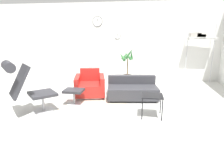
% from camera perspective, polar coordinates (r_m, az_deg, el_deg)
% --- Properties ---
extents(ground_plane, '(12.00, 12.00, 0.00)m').
position_cam_1_polar(ground_plane, '(4.66, -1.10, -7.04)').
color(ground_plane, silver).
extents(wall_back, '(12.00, 0.09, 2.80)m').
position_cam_1_polar(wall_back, '(7.61, 3.17, 12.03)').
color(wall_back, silver).
rests_on(wall_back, ground_plane).
extents(round_rug, '(1.81, 1.81, 0.01)m').
position_cam_1_polar(round_rug, '(4.49, -4.61, -7.89)').
color(round_rug, '#BCB29E').
rests_on(round_rug, ground_plane).
extents(lounge_chair, '(1.08, 1.06, 1.16)m').
position_cam_1_polar(lounge_chair, '(4.52, -23.60, 0.30)').
color(lounge_chair, '#BCBCC1').
rests_on(lounge_chair, ground_plane).
extents(ottoman, '(0.46, 0.39, 0.38)m').
position_cam_1_polar(ottoman, '(4.93, -10.84, -2.69)').
color(ottoman, '#BCBCC1').
rests_on(ottoman, ground_plane).
extents(armchair_red, '(0.97, 1.02, 0.73)m').
position_cam_1_polar(armchair_red, '(5.58, -6.31, -0.62)').
color(armchair_red, silver).
rests_on(armchair_red, ground_plane).
extents(couch_low, '(1.40, 0.98, 0.57)m').
position_cam_1_polar(couch_low, '(5.36, 5.77, -1.77)').
color(couch_low, black).
rests_on(couch_low, ground_plane).
extents(side_table, '(0.43, 0.43, 0.46)m').
position_cam_1_polar(side_table, '(4.18, 11.41, -3.81)').
color(side_table, black).
rests_on(side_table, ground_plane).
extents(potted_plant, '(0.58, 0.57, 1.23)m').
position_cam_1_polar(potted_plant, '(7.09, 4.38, 4.65)').
color(potted_plant, '#333338').
rests_on(potted_plant, ground_plane).
extents(shelf_unit, '(0.93, 0.28, 2.02)m').
position_cam_1_polar(shelf_unit, '(7.50, 23.96, 11.96)').
color(shelf_unit, '#BCBCC1').
rests_on(shelf_unit, ground_plane).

